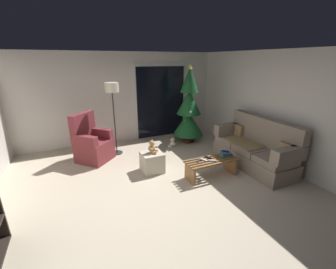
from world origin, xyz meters
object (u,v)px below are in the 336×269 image
book_stack (226,154)px  christmas_tree (189,110)px  floor_lamp (112,95)px  remote_white (204,160)px  ottoman (152,162)px  remote_black (208,157)px  armchair (92,144)px  teddy_bear_cream_by_tree (172,143)px  remote_graphite (199,161)px  remote_silver (212,161)px  teddy_bear_honey (152,148)px  cell_phone (226,151)px  couch (255,149)px  coffee_table (211,165)px

book_stack → christmas_tree: bearing=84.4°
floor_lamp → remote_white: bearing=-54.9°
remote_white → ottoman: size_ratio=0.35×
remote_black → christmas_tree: bearing=52.0°
armchair → ottoman: bearing=-45.4°
ottoman → teddy_bear_cream_by_tree: bearing=47.5°
floor_lamp → teddy_bear_cream_by_tree: bearing=-7.7°
christmas_tree → ottoman: (-1.59, -1.29, -0.74)m
remote_graphite → remote_silver: same height
remote_graphite → ottoman: ottoman is taller
armchair → teddy_bear_cream_by_tree: (2.07, -0.04, -0.28)m
remote_white → armchair: size_ratio=0.14×
floor_lamp → teddy_bear_honey: 1.67m
remote_graphite → remote_silver: bearing=29.3°
cell_phone → teddy_bear_cream_by_tree: 1.82m
remote_silver → armchair: bearing=80.2°
couch → floor_lamp: 3.51m
christmas_tree → remote_white: bearing=-110.2°
couch → ottoman: 2.32m
remote_graphite → christmas_tree: christmas_tree is taller
armchair → teddy_bear_honey: bearing=-45.3°
remote_silver → remote_black: bearing=29.1°
remote_graphite → remote_silver: 0.27m
christmas_tree → teddy_bear_cream_by_tree: 1.06m
cell_phone → floor_lamp: (-1.89, 1.93, 1.03)m
book_stack → ottoman: 1.56m
remote_silver → teddy_bear_cream_by_tree: size_ratio=0.55×
remote_graphite → christmas_tree: 2.20m
christmas_tree → book_stack: bearing=-95.6°
remote_white → christmas_tree: christmas_tree is taller
coffee_table → teddy_bear_honey: bearing=145.1°
remote_black → teddy_bear_honey: 1.17m
remote_white → book_stack: book_stack is taller
remote_white → remote_silver: size_ratio=1.00×
remote_silver → remote_graphite: bearing=97.3°
teddy_bear_cream_by_tree → remote_white: bearing=-93.8°
remote_silver → christmas_tree: bearing=16.1°
remote_silver → floor_lamp: 2.76m
armchair → remote_silver: bearing=-42.0°
christmas_tree → remote_silver: bearing=-106.1°
remote_white → teddy_bear_cream_by_tree: 1.77m
remote_silver → book_stack: 0.42m
couch → book_stack: bearing=-179.4°
remote_black → remote_silver: 0.16m
cell_phone → teddy_bear_honey: bearing=120.3°
ottoman → couch: bearing=-16.7°
remote_white → ottoman: bearing=-64.3°
couch → book_stack: couch is taller
remote_white → floor_lamp: bearing=-81.1°
coffee_table → remote_silver: remote_silver is taller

